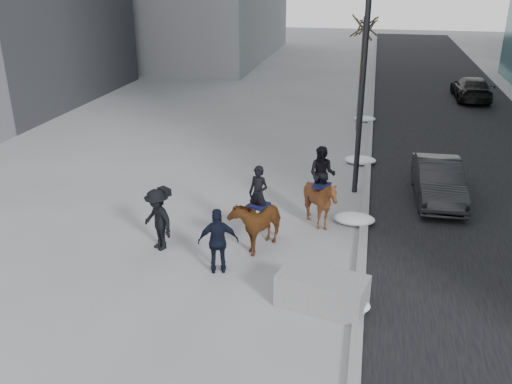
% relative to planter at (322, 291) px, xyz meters
% --- Properties ---
extents(ground, '(120.00, 120.00, 0.00)m').
position_rel_planter_xyz_m(ground, '(-2.15, 1.66, -0.40)').
color(ground, gray).
rests_on(ground, ground).
extents(road, '(8.00, 90.00, 0.01)m').
position_rel_planter_xyz_m(road, '(4.85, 11.66, -0.39)').
color(road, black).
rests_on(road, ground).
extents(curb, '(0.25, 90.00, 0.12)m').
position_rel_planter_xyz_m(curb, '(0.85, 11.66, -0.34)').
color(curb, gray).
rests_on(curb, ground).
extents(planter, '(2.17, 1.43, 0.80)m').
position_rel_planter_xyz_m(planter, '(0.00, 0.00, 0.00)').
color(planter, gray).
rests_on(planter, ground).
extents(car_near, '(1.54, 4.10, 1.34)m').
position_rel_planter_xyz_m(car_near, '(3.17, 7.03, 0.27)').
color(car_near, black).
rests_on(car_near, ground).
extents(car_far, '(1.94, 4.63, 1.33)m').
position_rel_planter_xyz_m(car_far, '(6.49, 22.85, 0.27)').
color(car_far, black).
rests_on(car_far, ground).
extents(tree_near, '(1.20, 1.20, 5.78)m').
position_rel_planter_xyz_m(tree_near, '(0.25, 15.04, 2.49)').
color(tree_near, '#33291E').
rests_on(tree_near, ground).
extents(tree_far, '(1.20, 1.20, 5.04)m').
position_rel_planter_xyz_m(tree_far, '(0.25, 20.49, 2.12)').
color(tree_far, '#3D2C24').
rests_on(tree_far, ground).
extents(mounted_left, '(1.40, 1.96, 2.31)m').
position_rel_planter_xyz_m(mounted_left, '(-2.05, 2.57, 0.46)').
color(mounted_left, '#4D2D0F').
rests_on(mounted_left, ground).
extents(mounted_right, '(1.50, 1.63, 2.46)m').
position_rel_planter_xyz_m(mounted_right, '(-0.48, 4.18, 0.59)').
color(mounted_right, '#4A230E').
rests_on(mounted_right, ground).
extents(feeder, '(1.11, 0.99, 1.75)m').
position_rel_planter_xyz_m(feeder, '(-2.72, 0.98, 0.48)').
color(feeder, black).
rests_on(feeder, ground).
extents(camera_crew, '(1.30, 1.18, 1.75)m').
position_rel_planter_xyz_m(camera_crew, '(-4.67, 1.84, 0.49)').
color(camera_crew, black).
rests_on(camera_crew, ground).
extents(lamppost, '(0.25, 2.64, 9.09)m').
position_rel_planter_xyz_m(lamppost, '(0.45, 6.89, 4.60)').
color(lamppost, black).
rests_on(lamppost, ground).
extents(snow_piles, '(1.25, 17.36, 0.32)m').
position_rel_planter_xyz_m(snow_piles, '(0.55, 7.56, -0.25)').
color(snow_piles, white).
rests_on(snow_piles, ground).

